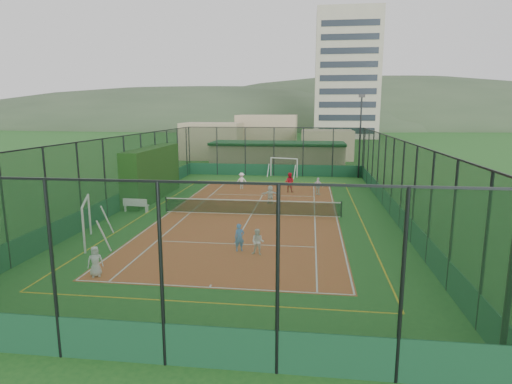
# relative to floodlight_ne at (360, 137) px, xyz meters

# --- Properties ---
(ground) EXTENTS (300.00, 300.00, 0.00)m
(ground) POSITION_rel_floodlight_ne_xyz_m (-8.60, -16.60, -4.12)
(ground) COLOR #1D561F
(ground) RESTS_ON ground
(court_slab) EXTENTS (11.17, 23.97, 0.01)m
(court_slab) POSITION_rel_floodlight_ne_xyz_m (-8.60, -16.60, -4.12)
(court_slab) COLOR #A44D24
(court_slab) RESTS_ON ground
(tennis_net) EXTENTS (11.67, 0.12, 1.06)m
(tennis_net) POSITION_rel_floodlight_ne_xyz_m (-8.60, -16.60, -3.59)
(tennis_net) COLOR black
(tennis_net) RESTS_ON ground
(perimeter_fence) EXTENTS (18.12, 34.12, 5.00)m
(perimeter_fence) POSITION_rel_floodlight_ne_xyz_m (-8.60, -16.60, -1.62)
(perimeter_fence) COLOR black
(perimeter_fence) RESTS_ON ground
(floodlight_ne) EXTENTS (0.60, 0.26, 8.25)m
(floodlight_ne) POSITION_rel_floodlight_ne_xyz_m (0.00, 0.00, 0.00)
(floodlight_ne) COLOR black
(floodlight_ne) RESTS_ON ground
(clubhouse) EXTENTS (15.20, 7.20, 3.15)m
(clubhouse) POSITION_rel_floodlight_ne_xyz_m (-8.60, 5.40, -2.55)
(clubhouse) COLOR tan
(clubhouse) RESTS_ON ground
(apartment_tower) EXTENTS (15.00, 12.00, 30.00)m
(apartment_tower) POSITION_rel_floodlight_ne_xyz_m (3.40, 65.40, 10.88)
(apartment_tower) COLOR beige
(apartment_tower) RESTS_ON ground
(distant_hills) EXTENTS (200.00, 60.00, 24.00)m
(distant_hills) POSITION_rel_floodlight_ne_xyz_m (-8.60, 133.40, -4.12)
(distant_hills) COLOR #384C33
(distant_hills) RESTS_ON ground
(hedge_left) EXTENTS (1.35, 8.97, 3.93)m
(hedge_left) POSITION_rel_floodlight_ne_xyz_m (-16.90, -12.30, -2.16)
(hedge_left) COLOR black
(hedge_left) RESTS_ON ground
(white_bench) EXTENTS (1.73, 0.57, 0.96)m
(white_bench) POSITION_rel_floodlight_ne_xyz_m (-16.40, -16.84, -3.65)
(white_bench) COLOR white
(white_bench) RESTS_ON ground
(futsal_goal_near) EXTENTS (3.56, 2.30, 2.22)m
(futsal_goal_near) POSITION_rel_floodlight_ne_xyz_m (-16.11, -23.76, -3.01)
(futsal_goal_near) COLOR white
(futsal_goal_near) RESTS_ON ground
(futsal_goal_far) EXTENTS (3.07, 1.67, 1.90)m
(futsal_goal_far) POSITION_rel_floodlight_ne_xyz_m (-7.52, -0.15, -3.17)
(futsal_goal_far) COLOR white
(futsal_goal_far) RESTS_ON ground
(child_near_left) EXTENTS (0.74, 0.65, 1.27)m
(child_near_left) POSITION_rel_floodlight_ne_xyz_m (-13.49, -27.96, -3.48)
(child_near_left) COLOR silver
(child_near_left) RESTS_ON court_slab
(child_near_mid) EXTENTS (0.57, 0.48, 1.34)m
(child_near_mid) POSITION_rel_floodlight_ne_xyz_m (-8.17, -24.01, -3.45)
(child_near_mid) COLOR #4A7ED1
(child_near_mid) RESTS_ON court_slab
(child_near_right) EXTENTS (0.67, 0.56, 1.25)m
(child_near_right) POSITION_rel_floodlight_ne_xyz_m (-7.22, -24.48, -3.49)
(child_near_right) COLOR white
(child_near_right) RESTS_ON court_slab
(child_far_left) EXTENTS (0.99, 0.68, 1.41)m
(child_far_left) POSITION_rel_floodlight_ne_xyz_m (-10.72, -7.48, -3.41)
(child_far_left) COLOR silver
(child_far_left) RESTS_ON court_slab
(child_far_right) EXTENTS (0.88, 0.65, 1.39)m
(child_far_right) POSITION_rel_floodlight_ne_xyz_m (-4.18, -9.38, -3.42)
(child_far_right) COLOR silver
(child_far_right) RESTS_ON court_slab
(child_far_back) EXTENTS (1.32, 0.69, 1.36)m
(child_far_back) POSITION_rel_floodlight_ne_xyz_m (-7.69, -13.24, -3.44)
(child_far_back) COLOR white
(child_far_back) RESTS_ON court_slab
(coach) EXTENTS (0.93, 0.81, 1.65)m
(coach) POSITION_rel_floodlight_ne_xyz_m (-6.53, -8.53, -3.29)
(coach) COLOR #B41325
(coach) RESTS_ON court_slab
(tennis_balls) EXTENTS (3.55, 1.64, 0.07)m
(tennis_balls) POSITION_rel_floodlight_ne_xyz_m (-6.75, -15.31, -4.08)
(tennis_balls) COLOR #CCE033
(tennis_balls) RESTS_ON court_slab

